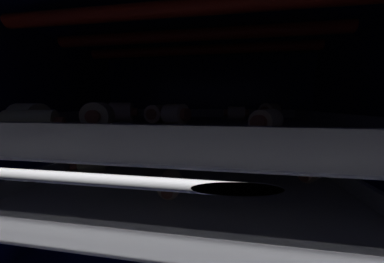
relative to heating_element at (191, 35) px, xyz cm
name	(u,v)px	position (x,y,z in cm)	size (l,w,h in cm)	color
ground_plane	(191,249)	(0.00, 0.00, -34.88)	(55.96, 45.98, 1.20)	#0C1138
oven_wall_back	(204,126)	(0.00, 22.39, -16.13)	(55.96, 1.20, 36.30)	#0C1138
oven_wall_left	(42,138)	(-27.38, 0.00, -16.13)	(1.20, 43.58, 36.30)	#0C1138
oven_ceiling	(191,16)	(0.00, 0.00, 2.62)	(55.96, 45.98, 1.20)	#0C1138
heating_element	(191,35)	(0.00, 0.00, 0.00)	(42.85, 17.66, 1.69)	maroon
oven_rack_lower	(191,179)	(0.00, 0.00, -22.07)	(51.07, 42.70, 0.69)	#B7B7BC
baking_tray_lower	(191,173)	(0.00, 0.00, -21.15)	(43.49, 34.60, 2.57)	silver
pig_in_blanket_lower_0	(258,152)	(12.25, 10.44, -19.85)	(4.31, 5.52, 2.55)	beige
pig_in_blanket_lower_1	(170,183)	(-1.53, -7.36, -19.80)	(3.08, 5.50, 2.66)	beige
pig_in_blanket_lower_2	(138,157)	(-10.59, 3.31, -19.81)	(4.11, 5.42, 2.63)	beige
pig_in_blanket_lower_3	(225,154)	(5.43, 7.77, -19.74)	(4.38, 5.76, 2.77)	beige
pig_in_blanket_lower_4	(92,163)	(-16.26, -1.93, -19.65)	(5.98, 4.61, 2.96)	beige
pig_in_blanket_lower_5	(313,172)	(18.06, -0.19, -19.92)	(5.11, 5.02, 2.41)	beige
oven_rack_upper	(191,132)	(0.00, 0.00, -14.37)	(51.13, 42.70, 0.75)	#B7B7BC
baking_tray_upper	(191,126)	(0.00, 0.00, -13.36)	(43.49, 34.60, 2.65)	gray
pig_in_blanket_upper_0	(266,121)	(9.55, -7.31, -11.80)	(4.22, 5.38, 2.55)	beige
pig_in_blanket_upper_1	(157,114)	(-6.22, 1.76, -11.63)	(3.26, 5.15, 2.91)	beige
pig_in_blanket_upper_2	(98,116)	(-10.52, -7.63, -11.43)	(3.99, 4.48, 3.29)	beige
pig_in_blanket_upper_3	(175,114)	(-2.29, -1.05, -11.53)	(5.08, 4.21, 3.10)	beige
pig_in_blanket_upper_4	(30,116)	(-18.50, -9.29, -11.48)	(5.30, 3.53, 3.19)	beige
pig_in_blanket_upper_5	(109,113)	(-18.55, 7.27, -11.83)	(5.48, 3.24, 2.51)	beige
pig_in_blanket_upper_6	(270,111)	(14.52, 12.30, -11.47)	(4.81, 5.02, 3.22)	beige
pig_in_blanket_upper_7	(32,124)	(-13.03, -13.91, -11.79)	(5.24, 4.02, 2.58)	beige
pig_in_blanket_upper_8	(121,112)	(-12.63, 1.80, -11.42)	(5.71, 4.12, 3.33)	beige
pig_in_blanket_upper_9	(236,113)	(7.59, 10.74, -11.80)	(5.07, 2.67, 2.56)	beige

